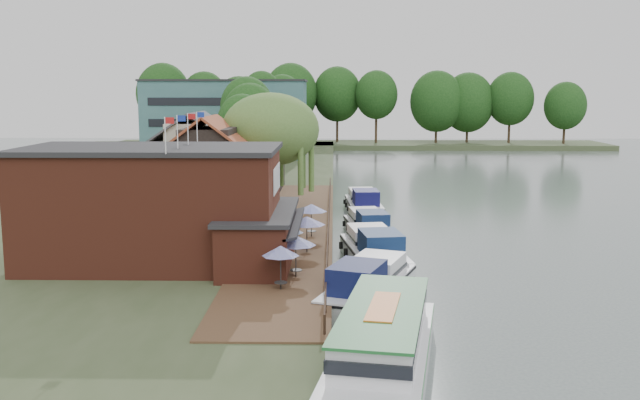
{
  "coord_description": "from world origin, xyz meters",
  "views": [
    {
      "loc": [
        -4.92,
        -43.73,
        11.62
      ],
      "look_at": [
        -6.0,
        12.0,
        3.0
      ],
      "focal_mm": 40.0,
      "sensor_mm": 36.0,
      "label": 1
    }
  ],
  "objects": [
    {
      "name": "bank_tree_5",
      "position": [
        -14.28,
        93.65,
        6.32
      ],
      "size": [
        6.53,
        6.53,
        10.64
      ],
      "primitive_type": null,
      "color": "#143811",
      "rests_on": "land_bank"
    },
    {
      "name": "tour_boat",
      "position": [
        -3.01,
        -16.45,
        1.5
      ],
      "size": [
        6.2,
        14.17,
        2.99
      ],
      "primitive_type": null,
      "rotation": [
        0.0,
        0.0,
        -0.18
      ],
      "color": "silver",
      "rests_on": "ground"
    },
    {
      "name": "umbrella_5",
      "position": [
        -6.53,
        7.05,
        2.29
      ],
      "size": [
        2.27,
        2.27,
        2.38
      ],
      "primitive_type": null,
      "color": "#1C2A9A",
      "rests_on": "quay_deck"
    },
    {
      "name": "bank_tree_2",
      "position": [
        -17.18,
        57.12,
        7.27
      ],
      "size": [
        7.52,
        7.52,
        12.55
      ],
      "primitive_type": null,
      "color": "#143811",
      "rests_on": "land_bank"
    },
    {
      "name": "hotel_block",
      "position": [
        -22.0,
        70.0,
        7.15
      ],
      "size": [
        25.4,
        12.4,
        12.3
      ],
      "primitive_type": null,
      "color": "#38666B",
      "rests_on": "land_bank"
    },
    {
      "name": "umbrella_1",
      "position": [
        -7.06,
        -4.29,
        2.29
      ],
      "size": [
        2.33,
        2.33,
        2.38
      ],
      "primitive_type": null,
      "color": "navy",
      "rests_on": "quay_deck"
    },
    {
      "name": "umbrella_3",
      "position": [
        -6.66,
        1.94,
        2.29
      ],
      "size": [
        2.44,
        2.44,
        2.38
      ],
      "primitive_type": null,
      "color": "navy",
      "rests_on": "quay_deck"
    },
    {
      "name": "bank_tree_3",
      "position": [
        -17.29,
        79.1,
        7.94
      ],
      "size": [
        6.79,
        6.79,
        13.89
      ],
      "primitive_type": null,
      "color": "#143811",
      "rests_on": "land_bank"
    },
    {
      "name": "pub",
      "position": [
        -14.0,
        -1.0,
        4.65
      ],
      "size": [
        20.0,
        11.0,
        7.3
      ],
      "primitive_type": null,
      "color": "maroon",
      "rests_on": "land_bank"
    },
    {
      "name": "cruiser_2",
      "position": [
        -2.15,
        12.05,
        1.19
      ],
      "size": [
        4.42,
        10.13,
        2.37
      ],
      "primitive_type": null,
      "rotation": [
        0.0,
        0.0,
        0.13
      ],
      "color": "silver",
      "rests_on": "ground"
    },
    {
      "name": "umbrella_4",
      "position": [
        -8.25,
        4.04,
        2.29
      ],
      "size": [
        1.99,
        1.99,
        2.38
      ],
      "primitive_type": null,
      "color": "navy",
      "rests_on": "quay_deck"
    },
    {
      "name": "umbrella_0",
      "position": [
        -7.72,
        -6.94,
        2.29
      ],
      "size": [
        2.0,
        2.0,
        2.38
      ],
      "primitive_type": null,
      "color": "navy",
      "rests_on": "quay_deck"
    },
    {
      "name": "cruiser_1",
      "position": [
        -2.2,
        2.86,
        1.34
      ],
      "size": [
        5.06,
        11.3,
        2.68
      ],
      "primitive_type": null,
      "rotation": [
        0.0,
        0.0,
        0.14
      ],
      "color": "white",
      "rests_on": "ground"
    },
    {
      "name": "quay_deck",
      "position": [
        -8.0,
        10.0,
        1.05
      ],
      "size": [
        6.0,
        50.0,
        0.1
      ],
      "primitive_type": "cube",
      "color": "#47301E",
      "rests_on": "land_bank"
    },
    {
      "name": "cottage_c",
      "position": [
        -14.0,
        33.0,
        5.25
      ],
      "size": [
        7.6,
        7.6,
        8.5
      ],
      "primitive_type": null,
      "color": "black",
      "rests_on": "land_bank"
    },
    {
      "name": "cruiser_3",
      "position": [
        -2.05,
        23.46,
        1.24
      ],
      "size": [
        3.94,
        10.36,
        2.47
      ],
      "primitive_type": null,
      "rotation": [
        0.0,
        0.0,
        0.06
      ],
      "color": "white",
      "rests_on": "ground"
    },
    {
      "name": "quay_rail",
      "position": [
        -5.3,
        10.5,
        1.5
      ],
      "size": [
        0.2,
        49.0,
        1.0
      ],
      "primitive_type": null,
      "color": "black",
      "rests_on": "land_bank"
    },
    {
      "name": "land_bank",
      "position": [
        -30.0,
        35.0,
        0.5
      ],
      "size": [
        50.0,
        140.0,
        1.0
      ],
      "primitive_type": "cube",
      "color": "#384728",
      "rests_on": "ground"
    },
    {
      "name": "bank_tree_4",
      "position": [
        -14.32,
        87.11,
        7.74
      ],
      "size": [
        7.91,
        7.91,
        13.48
      ],
      "primitive_type": null,
      "color": "#143811",
      "rests_on": "land_bank"
    },
    {
      "name": "cottage_b",
      "position": [
        -18.0,
        24.0,
        5.25
      ],
      "size": [
        9.6,
        8.6,
        8.5
      ],
      "primitive_type": null,
      "color": "beige",
      "rests_on": "land_bank"
    },
    {
      "name": "bank_tree_0",
      "position": [
        -15.68,
        40.27,
        6.11
      ],
      "size": [
        6.03,
        6.03,
        10.21
      ],
      "primitive_type": null,
      "color": "#143811",
      "rests_on": "land_bank"
    },
    {
      "name": "umbrella_2",
      "position": [
        -7.75,
        -0.73,
        2.29
      ],
      "size": [
        1.97,
        1.97,
        2.38
      ],
      "primitive_type": null,
      "color": "navy",
      "rests_on": "quay_deck"
    },
    {
      "name": "cruiser_0",
      "position": [
        -2.98,
        -5.61,
        1.32
      ],
      "size": [
        6.92,
        11.29,
        2.64
      ],
      "primitive_type": null,
      "rotation": [
        0.0,
        0.0,
        -0.35
      ],
      "color": "white",
      "rests_on": "ground"
    },
    {
      "name": "ground",
      "position": [
        0.0,
        0.0,
        0.0
      ],
      "size": [
        260.0,
        260.0,
        0.0
      ],
      "primitive_type": "plane",
      "color": "#505C5B",
      "rests_on": "ground"
    },
    {
      "name": "bank_tree_1",
      "position": [
        -15.89,
        49.72,
        6.78
      ],
      "size": [
        7.29,
        7.29,
        11.57
      ],
      "primitive_type": null,
      "color": "#143811",
      "rests_on": "land_bank"
    },
    {
      "name": "willow",
      "position": [
        -10.5,
        19.0,
        6.21
      ],
      "size": [
        8.6,
        8.6,
        10.43
      ],
      "primitive_type": null,
      "color": "#476B2D",
      "rests_on": "land_bank"
    },
    {
      "name": "cottage_a",
      "position": [
        -15.0,
        14.0,
        5.25
      ],
      "size": [
        8.6,
        7.6,
        8.5
      ],
      "primitive_type": null,
      "color": "black",
      "rests_on": "land_bank"
    },
    {
      "name": "swan",
      "position": [
        -1.55,
        -9.67,
        0.22
      ],
      "size": [
        0.44,
        0.44,
        0.44
      ],
      "primitive_type": "sphere",
      "color": "white",
      "rests_on": "ground"
    }
  ]
}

